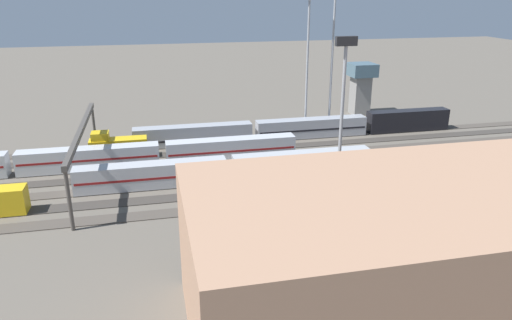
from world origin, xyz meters
The scene contains 18 objects.
ground_plane centered at (0.00, 0.00, 0.00)m, with size 400.00×400.00×0.00m, color #60594F.
track_bed_0 centered at (0.00, -15.00, 0.06)m, with size 140.00×2.80×0.12m, color #4C443D.
track_bed_1 centered at (0.00, -10.00, 0.06)m, with size 140.00×2.80×0.12m, color #3D3833.
track_bed_2 centered at (0.00, -5.00, 0.06)m, with size 140.00×2.80×0.12m, color #4C443D.
track_bed_3 centered at (0.00, 0.00, 0.06)m, with size 140.00×2.80×0.12m, color #3D3833.
track_bed_4 centered at (0.00, 5.00, 0.06)m, with size 140.00×2.80×0.12m, color #4C443D.
track_bed_5 centered at (0.00, 10.00, 0.06)m, with size 140.00×2.80×0.12m, color #3D3833.
track_bed_6 centered at (0.00, 15.00, 0.06)m, with size 140.00×2.80×0.12m, color #4C443D.
train_on_track_1 centered at (18.64, -10.00, 2.16)m, with size 10.00×3.00×5.00m.
train_on_track_0 centered at (-17.50, -15.00, 2.09)m, with size 66.40×3.06×4.40m.
train_on_track_4 centered at (0.73, 5.00, 2.02)m, with size 47.20×3.06×3.80m.
train_on_track_2 centered at (22.91, -5.00, 2.03)m, with size 71.40×3.06×3.80m.
light_mast_0 centered at (-24.79, -18.41, 18.90)m, with size 2.80×0.70×30.10m.
light_mast_1 centered at (-12.43, 17.57, 15.23)m, with size 2.80×0.70×23.39m.
light_mast_2 centered at (-19.27, -17.74, 18.10)m, with size 2.80×0.70×28.62m.
signal_gantry centered at (22.99, 0.00, 7.65)m, with size 0.70×35.00×8.80m.
maintenance_shed centered at (-18.45, 42.49, 6.68)m, with size 57.58×21.01×13.36m, color tan.
control_tower centered at (-37.47, -31.07, 7.21)m, with size 6.00×6.00×12.26m.
Camera 1 is at (12.19, 75.59, 29.09)m, focal length 33.80 mm.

